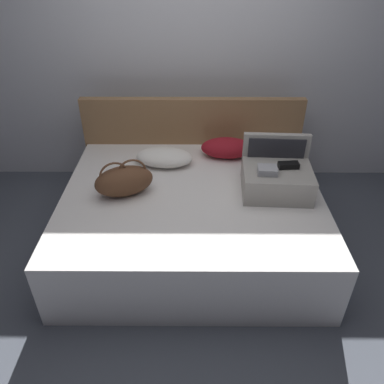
{
  "coord_description": "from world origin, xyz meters",
  "views": [
    {
      "loc": [
        0.01,
        -2.07,
        2.26
      ],
      "look_at": [
        0.0,
        0.27,
        0.64
      ],
      "focal_mm": 35.49,
      "sensor_mm": 36.0,
      "label": 1
    }
  ],
  "objects_px": {
    "duffel_bag": "(124,181)",
    "pillow_center_head": "(164,157)",
    "hard_case_large": "(277,177)",
    "pillow_near_headboard": "(227,148)",
    "bed": "(192,220)"
  },
  "relations": [
    {
      "from": "bed",
      "to": "hard_case_large",
      "type": "height_order",
      "value": "hard_case_large"
    },
    {
      "from": "duffel_bag",
      "to": "pillow_center_head",
      "type": "height_order",
      "value": "duffel_bag"
    },
    {
      "from": "pillow_near_headboard",
      "to": "pillow_center_head",
      "type": "xyz_separation_m",
      "value": [
        -0.56,
        -0.15,
        -0.02
      ]
    },
    {
      "from": "pillow_near_headboard",
      "to": "bed",
      "type": "bearing_deg",
      "value": -117.49
    },
    {
      "from": "bed",
      "to": "pillow_near_headboard",
      "type": "relative_size",
      "value": 4.38
    },
    {
      "from": "hard_case_large",
      "to": "pillow_near_headboard",
      "type": "xyz_separation_m",
      "value": [
        -0.35,
        0.56,
        -0.04
      ]
    },
    {
      "from": "hard_case_large",
      "to": "duffel_bag",
      "type": "distance_m",
      "value": 1.19
    },
    {
      "from": "hard_case_large",
      "to": "duffel_bag",
      "type": "xyz_separation_m",
      "value": [
        -1.19,
        -0.06,
        -0.0
      ]
    },
    {
      "from": "bed",
      "to": "duffel_bag",
      "type": "bearing_deg",
      "value": -178.47
    },
    {
      "from": "pillow_center_head",
      "to": "pillow_near_headboard",
      "type": "bearing_deg",
      "value": 14.46
    },
    {
      "from": "pillow_near_headboard",
      "to": "pillow_center_head",
      "type": "bearing_deg",
      "value": -165.54
    },
    {
      "from": "hard_case_large",
      "to": "pillow_center_head",
      "type": "bearing_deg",
      "value": 158.94
    },
    {
      "from": "duffel_bag",
      "to": "hard_case_large",
      "type": "bearing_deg",
      "value": 2.98
    },
    {
      "from": "pillow_near_headboard",
      "to": "duffel_bag",
      "type": "bearing_deg",
      "value": -143.71
    },
    {
      "from": "duffel_bag",
      "to": "pillow_near_headboard",
      "type": "height_order",
      "value": "duffel_bag"
    }
  ]
}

